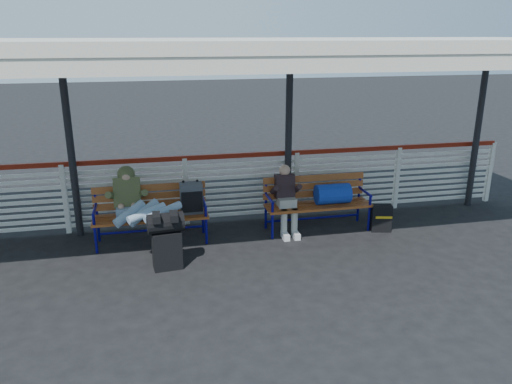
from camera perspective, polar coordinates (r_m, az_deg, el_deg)
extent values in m
plane|color=black|center=(7.26, -6.63, -8.95)|extent=(60.00, 60.00, 0.00)
cube|color=silver|center=(8.79, -8.02, 0.06)|extent=(12.00, 0.04, 1.04)
cube|color=maroon|center=(8.63, -8.19, 3.86)|extent=(12.00, 0.06, 0.08)
cube|color=silver|center=(10.95, 25.10, 2.07)|extent=(0.08, 0.08, 1.20)
cube|color=silver|center=(7.39, -8.24, 16.29)|extent=(12.60, 3.60, 0.16)
cube|color=silver|center=(5.65, -6.82, 14.62)|extent=(12.60, 0.06, 0.30)
cylinder|color=black|center=(8.49, -20.43, 4.77)|extent=(0.12, 0.12, 3.00)
cylinder|color=black|center=(8.72, 3.74, 6.17)|extent=(0.12, 0.12, 3.00)
cylinder|color=black|center=(10.35, 24.01, 6.52)|extent=(0.12, 0.12, 3.00)
cube|color=black|center=(7.29, -10.13, -6.56)|extent=(0.43, 0.29, 0.56)
cylinder|color=black|center=(7.13, -10.31, -3.48)|extent=(0.53, 0.34, 0.28)
cube|color=#AD5E21|center=(8.11, -11.89, -2.82)|extent=(1.80, 0.50, 0.04)
cube|color=#AD5E21|center=(8.26, -12.04, -0.45)|extent=(1.80, 0.10, 0.40)
cylinder|color=#0F0C85|center=(8.05, -17.84, -5.18)|extent=(0.04, 0.04, 0.45)
cylinder|color=#0F0C85|center=(8.04, -5.70, -4.41)|extent=(0.04, 0.04, 0.45)
cylinder|color=#0F0C85|center=(8.41, -17.71, -2.54)|extent=(0.04, 0.04, 0.90)
cylinder|color=#0F0C85|center=(8.40, -6.12, -1.80)|extent=(0.04, 0.04, 0.90)
cube|color=#4F5157|center=(8.06, -7.40, -0.68)|extent=(0.35, 0.22, 0.50)
cube|color=#AD5E21|center=(8.52, 7.13, -1.54)|extent=(1.80, 0.50, 0.04)
cube|color=#AD5E21|center=(8.67, 6.64, 0.70)|extent=(1.80, 0.10, 0.40)
cylinder|color=#0F0C85|center=(8.19, 1.88, -3.90)|extent=(0.04, 0.04, 0.45)
cylinder|color=#0F0C85|center=(8.73, 12.78, -2.94)|extent=(0.04, 0.04, 0.45)
cylinder|color=#0F0C85|center=(8.54, 1.13, -1.36)|extent=(0.04, 0.04, 0.90)
cylinder|color=#0F0C85|center=(9.06, 11.66, -0.59)|extent=(0.04, 0.04, 0.90)
cylinder|color=navy|center=(8.55, 8.76, -0.21)|extent=(0.58, 0.34, 0.34)
cube|color=#96AFCA|center=(8.13, -14.40, -2.26)|extent=(0.36, 0.26, 0.18)
cube|color=#494B28|center=(8.24, -14.50, -0.09)|extent=(0.42, 0.38, 0.53)
sphere|color=#494B28|center=(8.26, -14.63, 1.96)|extent=(0.28, 0.28, 0.28)
sphere|color=tan|center=(8.22, -14.63, 1.82)|extent=(0.21, 0.21, 0.21)
cube|color=black|center=(7.03, -11.31, -2.87)|extent=(0.11, 0.27, 0.10)
cube|color=black|center=(7.04, -9.36, -2.75)|extent=(0.11, 0.27, 0.10)
cube|color=#ACAA9C|center=(8.37, 3.52, -1.22)|extent=(0.30, 0.24, 0.16)
cube|color=black|center=(8.42, 3.29, 0.69)|extent=(0.32, 0.23, 0.42)
sphere|color=tan|center=(8.36, 3.29, 2.50)|extent=(0.19, 0.19, 0.19)
cylinder|color=#ACAA9C|center=(8.28, 3.21, -3.56)|extent=(0.11, 0.11, 0.46)
cylinder|color=#ACAA9C|center=(8.33, 4.41, -3.46)|extent=(0.11, 0.11, 0.46)
cube|color=silver|center=(8.26, 3.37, -5.04)|extent=(0.10, 0.24, 0.10)
cube|color=silver|center=(8.31, 4.57, -4.93)|extent=(0.10, 0.24, 0.10)
cube|color=black|center=(8.77, 14.11, -2.90)|extent=(0.37, 0.25, 0.46)
cube|color=gold|center=(8.67, 14.42, -2.84)|extent=(0.28, 0.08, 0.04)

